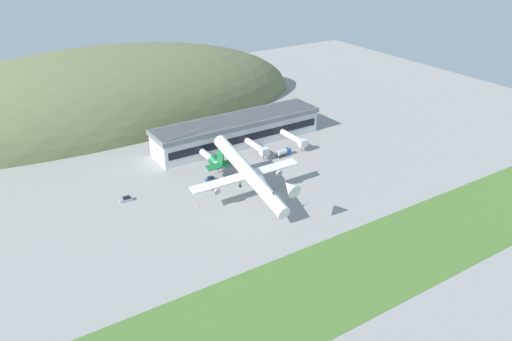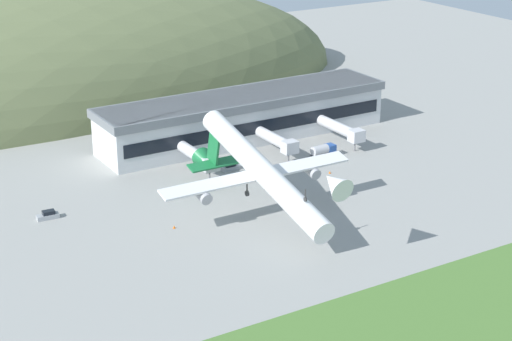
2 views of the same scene
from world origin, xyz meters
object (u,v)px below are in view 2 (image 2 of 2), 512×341
Objects in this scene: jetway_0 at (199,157)px; jetway_1 at (278,141)px; service_car_1 at (195,188)px; traffic_cone_1 at (330,172)px; fuel_truck at (323,151)px; traffic_cone_0 at (174,227)px; terminal_building at (244,114)px; cargo_airplane at (260,172)px; service_car_2 at (231,167)px; service_car_0 at (48,215)px; jetway_2 at (342,129)px.

jetway_0 is 1.04× the size of jetway_1.
traffic_cone_1 is at bearing -11.46° from service_car_1.
jetway_1 is 2.31× the size of fuel_truck.
fuel_truck reaches higher than traffic_cone_0.
cargo_airplane reaches higher than terminal_building.
terminal_building is 5.10× the size of jetway_1.
jetway_1 is at bearing 7.20° from service_car_2.
jetway_1 is 16.02m from traffic_cone_1.
jetway_1 is 27.93m from service_car_1.
service_car_1 is 6.78× the size of traffic_cone_0.
traffic_cone_0 is (19.25, -16.79, -0.42)m from service_car_0.
traffic_cone_1 is (25.75, 12.47, -9.33)m from cargo_airplane.
jetway_0 is 0.94× the size of jetway_2.
service_car_0 is 44.20m from service_car_2.
jetway_1 is at bearing 0.75° from jetway_0.
jetway_2 reaches higher than service_car_0.
traffic_cone_0 is at bearing -168.85° from traffic_cone_1.
fuel_truck is (35.27, 3.13, 0.87)m from service_car_1.
fuel_truck reaches higher than service_car_0.
cargo_airplane is (-39.52, -26.72, 5.62)m from jetway_2.
jetway_1 is 25.37× the size of traffic_cone_1.
traffic_cone_1 is at bearing 11.15° from traffic_cone_0.
traffic_cone_0 is at bearing -127.15° from jetway_0.
cargo_airplane is 8.26× the size of fuel_truck.
service_car_1 is (-4.78, 18.65, -8.97)m from cargo_airplane.
jetway_0 reaches higher than traffic_cone_1.
traffic_cone_1 is (-4.74, -9.31, -1.23)m from fuel_truck.
service_car_0 is at bearing 176.00° from service_car_1.
jetway_2 is at bearing 10.32° from service_car_1.
jetway_0 is 3.45× the size of service_car_0.
terminal_building is 129.38× the size of traffic_cone_1.
terminal_building is 4.65× the size of jetway_2.
jetway_1 is 0.28× the size of cargo_airplane.
jetway_0 reaches higher than fuel_truck.
jetway_2 is at bearing 4.44° from service_car_0.
service_car_0 is at bearing 138.91° from traffic_cone_0.
cargo_airplane reaches higher than jetway_0.
jetway_1 is at bearing 6.55° from service_car_0.
terminal_building is at bearing 43.05° from service_car_1.
fuel_truck is at bearing -32.33° from jetway_1.
jetway_1 reaches higher than traffic_cone_0.
fuel_truck is at bearing 35.54° from cargo_airplane.
jetway_1 is 45.13m from traffic_cone_0.
traffic_cone_1 is at bearing -30.38° from jetway_0.
service_car_0 is 7.61× the size of traffic_cone_1.
service_car_2 is at bearing 143.57° from traffic_cone_1.
cargo_airplane is 38.34m from fuel_truck.
jetway_2 is at bearing 46.00° from traffic_cone_1.
jetway_2 is at bearing 28.69° from fuel_truck.
traffic_cone_0 is (-17.53, -23.14, -3.71)m from jetway_0.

